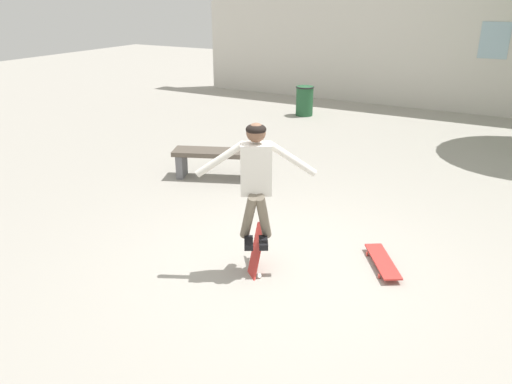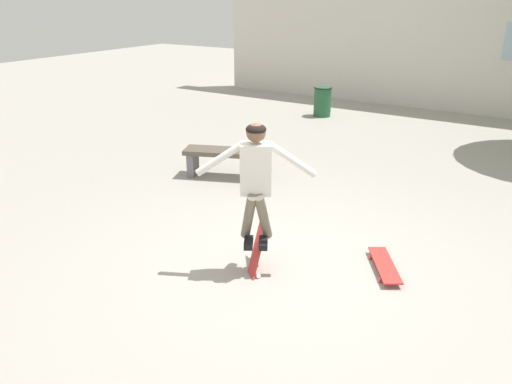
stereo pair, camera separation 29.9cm
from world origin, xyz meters
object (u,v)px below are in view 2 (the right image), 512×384
object	(u,v)px
park_bench	(226,158)
skater	(256,175)
trash_bin	(322,101)
skateboard_flipping	(256,254)
skateboard_resting	(385,265)

from	to	relation	value
park_bench	skater	distance (m)	3.38
trash_bin	skater	distance (m)	8.13
skateboard_flipping	skateboard_resting	xyz separation A→B (m)	(1.31, 0.77, -0.12)
park_bench	skateboard_flipping	world-z (taller)	skateboard_flipping
skateboard_flipping	skateboard_resting	distance (m)	1.53
skateboard_resting	park_bench	bearing A→B (deg)	-147.37
trash_bin	skateboard_resting	xyz separation A→B (m)	(4.01, -6.79, -0.34)
park_bench	skater	size ratio (longest dim) A/B	1.06
skater	park_bench	bearing A→B (deg)	-168.58
skater	skateboard_resting	bearing A→B (deg)	92.71
skateboard_flipping	skater	bearing A→B (deg)	18.02
skateboard_flipping	skateboard_resting	bearing A→B (deg)	107.78
trash_bin	skater	size ratio (longest dim) A/B	0.54
skater	skateboard_resting	xyz separation A→B (m)	(1.28, 0.83, -1.14)
trash_bin	skateboard_resting	world-z (taller)	trash_bin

